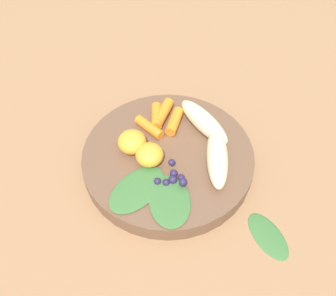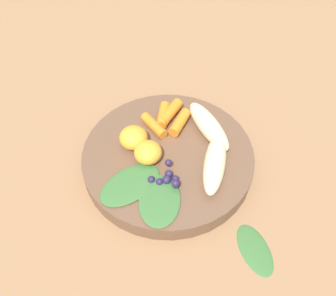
% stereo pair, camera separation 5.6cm
% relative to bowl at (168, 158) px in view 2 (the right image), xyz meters
% --- Properties ---
extents(ground_plane, '(2.40, 2.40, 0.00)m').
position_rel_bowl_xyz_m(ground_plane, '(0.00, 0.00, -0.02)').
color(ground_plane, '#99704C').
extents(bowl, '(0.29, 0.29, 0.03)m').
position_rel_bowl_xyz_m(bowl, '(0.00, 0.00, 0.00)').
color(bowl, brown).
rests_on(bowl, ground_plane).
extents(banana_peeled_left, '(0.12, 0.03, 0.03)m').
position_rel_bowl_xyz_m(banana_peeled_left, '(0.01, -0.08, 0.03)').
color(banana_peeled_left, beige).
rests_on(banana_peeled_left, bowl).
extents(banana_peeled_right, '(0.12, 0.10, 0.03)m').
position_rel_bowl_xyz_m(banana_peeled_right, '(-0.06, -0.05, 0.03)').
color(banana_peeled_right, beige).
rests_on(banana_peeled_right, bowl).
extents(orange_segment_near, '(0.05, 0.05, 0.03)m').
position_rel_bowl_xyz_m(orange_segment_near, '(-0.00, 0.04, 0.03)').
color(orange_segment_near, '#F4A833').
rests_on(orange_segment_near, bowl).
extents(orange_segment_far, '(0.05, 0.05, 0.04)m').
position_rel_bowl_xyz_m(orange_segment_far, '(0.04, 0.04, 0.03)').
color(orange_segment_far, '#F4A833').
rests_on(orange_segment_far, bowl).
extents(carrot_front, '(0.05, 0.05, 0.02)m').
position_rel_bowl_xyz_m(carrot_front, '(0.04, -0.04, 0.02)').
color(carrot_front, orange).
rests_on(carrot_front, bowl).
extents(carrot_mid_left, '(0.05, 0.06, 0.02)m').
position_rel_bowl_xyz_m(carrot_mid_left, '(0.07, -0.04, 0.03)').
color(carrot_mid_left, orange).
rests_on(carrot_mid_left, bowl).
extents(carrot_mid_right, '(0.05, 0.04, 0.02)m').
position_rel_bowl_xyz_m(carrot_mid_right, '(0.07, -0.02, 0.02)').
color(carrot_mid_right, orange).
rests_on(carrot_mid_right, bowl).
extents(carrot_rear, '(0.06, 0.03, 0.02)m').
position_rel_bowl_xyz_m(carrot_rear, '(0.06, 0.00, 0.02)').
color(carrot_rear, orange).
rests_on(carrot_rear, bowl).
extents(blueberry_pile, '(0.05, 0.05, 0.02)m').
position_rel_bowl_xyz_m(blueberry_pile, '(-0.05, 0.03, 0.02)').
color(blueberry_pile, '#2D234C').
rests_on(blueberry_pile, bowl).
extents(coconut_shred_patch, '(0.05, 0.05, 0.00)m').
position_rel_bowl_xyz_m(coconut_shred_patch, '(-0.06, 0.06, 0.02)').
color(coconut_shred_patch, white).
rests_on(coconut_shred_patch, bowl).
extents(kale_leaf_left, '(0.08, 0.11, 0.01)m').
position_rel_bowl_xyz_m(kale_leaf_left, '(-0.04, 0.08, 0.02)').
color(kale_leaf_left, '#3D7038').
rests_on(kale_leaf_left, bowl).
extents(kale_leaf_right, '(0.11, 0.10, 0.01)m').
position_rel_bowl_xyz_m(kale_leaf_right, '(-0.08, 0.05, 0.02)').
color(kale_leaf_right, '#3D7038').
rests_on(kale_leaf_right, bowl).
extents(kale_leaf_stray, '(0.09, 0.05, 0.01)m').
position_rel_bowl_xyz_m(kale_leaf_stray, '(-0.19, -0.05, -0.01)').
color(kale_leaf_stray, '#3D7038').
rests_on(kale_leaf_stray, ground_plane).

